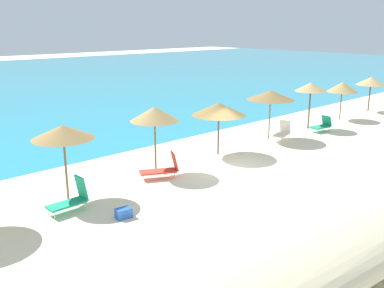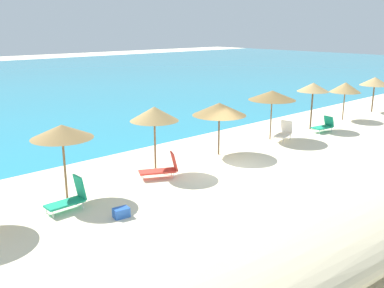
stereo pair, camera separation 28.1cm
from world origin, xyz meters
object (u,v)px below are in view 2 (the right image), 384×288
(beach_umbrella_4, at_px, (154,114))
(beach_umbrella_7, at_px, (313,87))
(beach_umbrella_3, at_px, (62,132))
(beach_umbrella_8, at_px, (345,87))
(lounge_chair_2, at_px, (70,198))
(lounge_chair_3, at_px, (324,126))
(lounge_chair_1, at_px, (162,168))
(cooler_box, at_px, (121,213))
(beach_umbrella_9, at_px, (375,81))
(beach_umbrella_5, at_px, (219,109))
(lounge_chair_0, at_px, (284,133))
(beach_umbrella_6, at_px, (272,95))

(beach_umbrella_4, xyz_separation_m, beach_umbrella_7, (11.95, 0.09, -0.01))
(beach_umbrella_3, distance_m, beach_umbrella_8, 20.07)
(lounge_chair_2, bearing_deg, beach_umbrella_7, -86.76)
(beach_umbrella_3, bearing_deg, lounge_chair_3, -2.58)
(lounge_chair_1, height_order, cooler_box, lounge_chair_1)
(beach_umbrella_9, bearing_deg, lounge_chair_1, -177.43)
(beach_umbrella_5, xyz_separation_m, lounge_chair_1, (-4.15, -0.82, -1.85))
(beach_umbrella_5, height_order, lounge_chair_2, beach_umbrella_5)
(beach_umbrella_4, bearing_deg, beach_umbrella_8, 0.53)
(beach_umbrella_7, xyz_separation_m, cooler_box, (-15.56, -2.95, -2.39))
(beach_umbrella_4, bearing_deg, lounge_chair_2, -165.53)
(beach_umbrella_9, xyz_separation_m, lounge_chair_2, (-24.58, -1.32, -1.79))
(beach_umbrella_4, xyz_separation_m, lounge_chair_1, (-0.22, -0.76, -2.15))
(lounge_chair_2, bearing_deg, cooler_box, -151.59)
(beach_umbrella_9, distance_m, lounge_chair_0, 11.60)
(beach_umbrella_4, height_order, beach_umbrella_8, beach_umbrella_4)
(beach_umbrella_5, bearing_deg, beach_umbrella_8, 0.40)
(beach_umbrella_6, height_order, lounge_chair_3, beach_umbrella_6)
(beach_umbrella_8, bearing_deg, beach_umbrella_4, -179.47)
(lounge_chair_0, bearing_deg, lounge_chair_1, 77.29)
(beach_umbrella_5, xyz_separation_m, lounge_chair_3, (7.98, -0.92, -1.88))
(beach_umbrella_6, xyz_separation_m, lounge_chair_0, (0.42, -0.60, -2.04))
(beach_umbrella_8, distance_m, lounge_chair_2, 20.55)
(beach_umbrella_8, bearing_deg, cooler_box, -171.22)
(beach_umbrella_5, relative_size, lounge_chair_3, 1.87)
(beach_umbrella_3, relative_size, beach_umbrella_8, 1.10)
(beach_umbrella_6, bearing_deg, beach_umbrella_4, -178.63)
(beach_umbrella_9, bearing_deg, beach_umbrella_7, -179.60)
(beach_umbrella_7, xyz_separation_m, lounge_chair_0, (-3.38, -0.50, -2.13))
(beach_umbrella_8, distance_m, cooler_box, 19.82)
(beach_umbrella_4, relative_size, cooler_box, 5.61)
(lounge_chair_1, bearing_deg, lounge_chair_2, 122.56)
(beach_umbrella_7, distance_m, lounge_chair_0, 4.02)
(beach_umbrella_3, xyz_separation_m, beach_umbrella_8, (20.06, 0.28, -0.33))
(lounge_chair_0, height_order, lounge_chair_1, lounge_chair_1)
(beach_umbrella_8, xyz_separation_m, lounge_chair_2, (-20.44, -1.32, -1.74))
(lounge_chair_2, bearing_deg, beach_umbrella_9, -88.07)
(beach_umbrella_7, distance_m, lounge_chair_2, 16.69)
(beach_umbrella_6, bearing_deg, beach_umbrella_9, -0.24)
(beach_umbrella_6, bearing_deg, beach_umbrella_8, -0.37)
(lounge_chair_1, bearing_deg, lounge_chair_0, -60.61)
(beach_umbrella_8, distance_m, lounge_chair_0, 7.53)
(beach_umbrella_3, xyz_separation_m, cooler_box, (0.58, -2.73, -2.35))
(beach_umbrella_4, distance_m, beach_umbrella_8, 15.88)
(beach_umbrella_9, xyz_separation_m, lounge_chair_3, (-8.11, -1.01, -1.85))
(lounge_chair_0, relative_size, lounge_chair_2, 1.05)
(beach_umbrella_3, bearing_deg, lounge_chair_2, -109.84)
(lounge_chair_2, height_order, cooler_box, lounge_chair_2)
(beach_umbrella_3, height_order, beach_umbrella_9, beach_umbrella_3)
(beach_umbrella_6, distance_m, beach_umbrella_7, 3.80)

